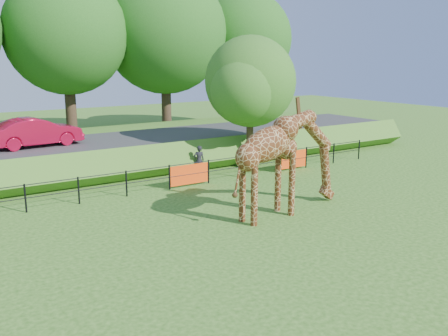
# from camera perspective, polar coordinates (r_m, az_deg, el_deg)

# --- Properties ---
(ground) EXTENTS (90.00, 90.00, 0.00)m
(ground) POSITION_cam_1_polar(r_m,az_deg,el_deg) (14.52, 1.38, -10.49)
(ground) COLOR #265214
(ground) RESTS_ON ground
(giraffe) EXTENTS (5.38, 1.60, 3.78)m
(giraffe) POSITION_cam_1_polar(r_m,az_deg,el_deg) (18.44, 7.37, 0.61)
(giraffe) COLOR #4F2610
(giraffe) RESTS_ON ground
(perimeter_fence) EXTENTS (28.07, 0.10, 1.10)m
(perimeter_fence) POSITION_cam_1_polar(r_m,az_deg,el_deg) (21.08, -11.09, -1.75)
(perimeter_fence) COLOR black
(perimeter_fence) RESTS_ON ground
(embankment) EXTENTS (40.00, 9.00, 1.30)m
(embankment) POSITION_cam_1_polar(r_m,az_deg,el_deg) (28.00, -16.98, 1.69)
(embankment) COLOR #265214
(embankment) RESTS_ON ground
(road) EXTENTS (40.00, 5.00, 0.12)m
(road) POSITION_cam_1_polar(r_m,az_deg,el_deg) (26.46, -16.15, 2.70)
(road) COLOR #2A2A2C
(road) RESTS_ON embankment
(car_red) EXTENTS (4.40, 1.93, 1.41)m
(car_red) POSITION_cam_1_polar(r_m,az_deg,el_deg) (25.83, -20.67, 3.86)
(car_red) COLOR red
(car_red) RESTS_ON road
(visitor) EXTENTS (0.60, 0.47, 1.46)m
(visitor) POSITION_cam_1_polar(r_m,az_deg,el_deg) (24.39, -2.87, 0.87)
(visitor) COLOR black
(visitor) RESTS_ON ground
(tree_east) EXTENTS (5.40, 4.71, 6.76)m
(tree_east) POSITION_cam_1_polar(r_m,az_deg,el_deg) (25.65, 3.16, 9.45)
(tree_east) COLOR #302315
(tree_east) RESTS_ON ground
(bg_tree_line) EXTENTS (37.30, 8.80, 11.82)m
(bg_tree_line) POSITION_cam_1_polar(r_m,az_deg,el_deg) (34.34, -17.81, 14.55)
(bg_tree_line) COLOR #302315
(bg_tree_line) RESTS_ON ground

